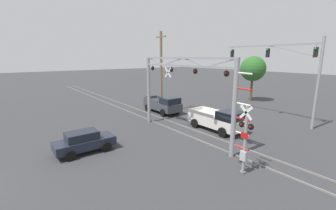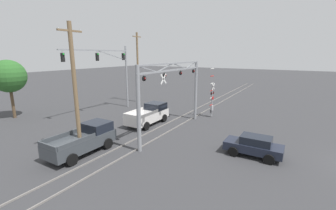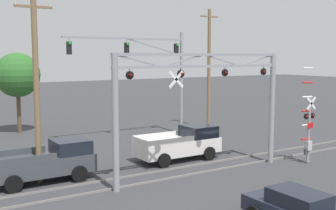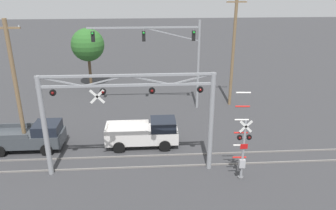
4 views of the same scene
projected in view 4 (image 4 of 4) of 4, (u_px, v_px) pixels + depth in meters
name	position (u px, v px, depth m)	size (l,w,h in m)	color
rail_track_near	(131.00, 167.00, 21.24)	(80.00, 0.08, 0.10)	gray
rail_track_far	(132.00, 156.00, 22.58)	(80.00, 0.08, 0.10)	gray
crossing_gantry	(128.00, 112.00, 19.53)	(10.36, 0.31, 6.41)	gray
crossing_signal_mast	(243.00, 149.00, 19.49)	(1.15, 0.35, 5.64)	gray
traffic_signal_span	(173.00, 50.00, 29.04)	(9.86, 0.39, 8.15)	gray
pickup_truck_lead	(146.00, 133.00, 23.88)	(5.22, 2.29, 1.99)	silver
pickup_truck_following	(30.00, 136.00, 23.34)	(5.12, 2.29, 1.99)	#3D4247
utility_pole_left	(16.00, 86.00, 21.94)	(1.80, 0.28, 9.21)	brown
utility_pole_right	(233.00, 51.00, 30.14)	(1.80, 0.28, 10.20)	brown
background_tree_beyond_span	(88.00, 45.00, 35.64)	(3.59, 3.59, 6.55)	brown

